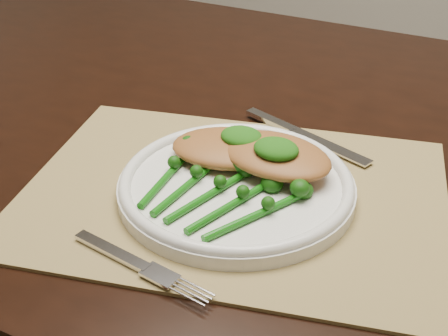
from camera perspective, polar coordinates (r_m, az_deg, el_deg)
The scene contains 10 objects.
dining_table at distance 1.08m, azimuth 3.35°, elevation -13.80°, with size 1.61×0.92×0.75m.
placemat at distance 0.71m, azimuth 0.88°, elevation -2.40°, with size 0.47×0.34×0.00m, color #97804C.
dinner_plate at distance 0.70m, azimuth 1.13°, elevation -1.55°, with size 0.26×0.26×0.02m.
knife at distance 0.83m, azimuth 6.38°, elevation 3.44°, with size 0.19×0.08×0.01m.
fork at distance 0.60m, azimuth -6.87°, elevation -9.25°, with size 0.17×0.04×0.01m.
chicken_fillet_left at distance 0.73m, azimuth 0.43°, elevation 1.85°, with size 0.13×0.09×0.03m, color #A2642F.
chicken_fillet_right at distance 0.71m, azimuth 4.70°, elevation 1.19°, with size 0.14×0.09×0.03m, color #A2642F.
pesto_dollop_left at distance 0.72m, azimuth 1.62°, elevation 2.88°, with size 0.05×0.04×0.02m, color #11460A.
pesto_dollop_right at distance 0.69m, azimuth 4.79°, elevation 1.75°, with size 0.05×0.04×0.02m, color #11460A.
broccolini_bundle at distance 0.66m, azimuth -1.46°, elevation -2.52°, with size 0.17×0.18×0.04m.
Camera 1 is at (0.34, -0.80, 1.15)m, focal length 50.00 mm.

